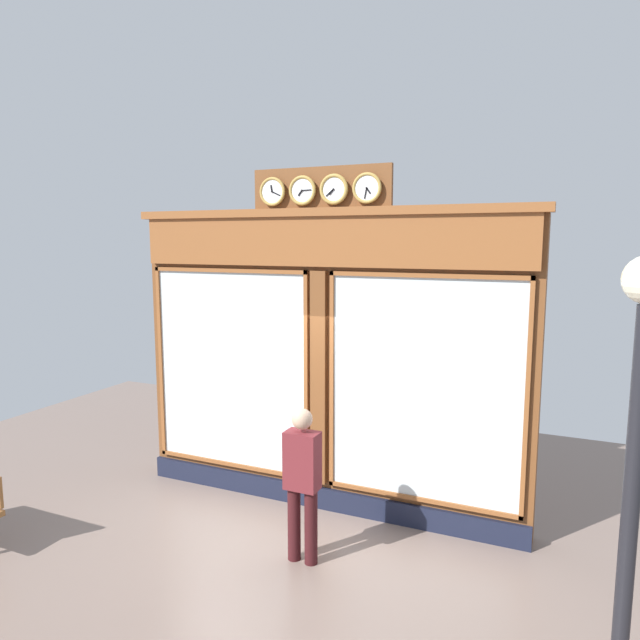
% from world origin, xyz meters
% --- Properties ---
extents(shop_facade, '(5.26, 0.42, 4.29)m').
position_xyz_m(shop_facade, '(-0.00, -0.13, 1.93)').
color(shop_facade, brown).
rests_on(shop_facade, ground_plane).
extents(pedestrian, '(0.36, 0.22, 1.69)m').
position_xyz_m(pedestrian, '(-0.34, 1.22, 0.93)').
color(pedestrian, '#3A1316').
rests_on(pedestrian, ground_plane).
extents(street_lamp, '(0.28, 0.28, 3.34)m').
position_xyz_m(street_lamp, '(-3.22, 2.75, 2.23)').
color(street_lamp, black).
rests_on(street_lamp, ground_plane).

